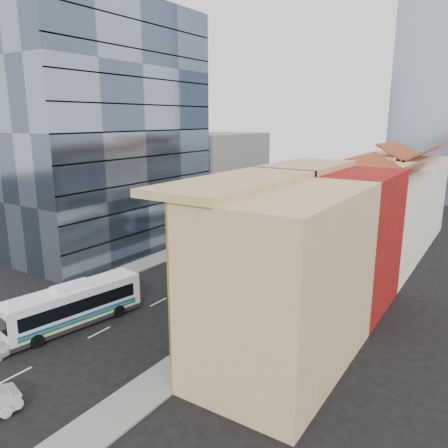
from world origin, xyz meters
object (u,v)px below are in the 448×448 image
Objects in this scene: bus_right at (233,258)px; bus_left_far at (238,230)px; office_tower at (110,130)px; bus_left_near at (73,305)px; shophouse_tan at (285,280)px.

bus_left_far is at bearing 134.49° from bus_right.
office_tower is 23.22m from bus_right.
office_tower is at bearing 138.42° from bus_left_near.
bus_right is at bearing 133.23° from shophouse_tan.
office_tower is at bearing 155.70° from shophouse_tan.
bus_left_far is 13.03m from bus_right.
shophouse_tan is at bearing -31.51° from bus_right.
bus_right reaches higher than bus_left_near.
shophouse_tan reaches higher than bus_left_far.
shophouse_tan is at bearing 24.31° from bus_left_near.
office_tower reaches higher than shophouse_tan.
shophouse_tan is 17.64m from bus_left_near.
shophouse_tan reaches higher than bus_left_near.
bus_left_near is at bearing -51.67° from office_tower.
shophouse_tan is 30.36m from bus_left_far.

